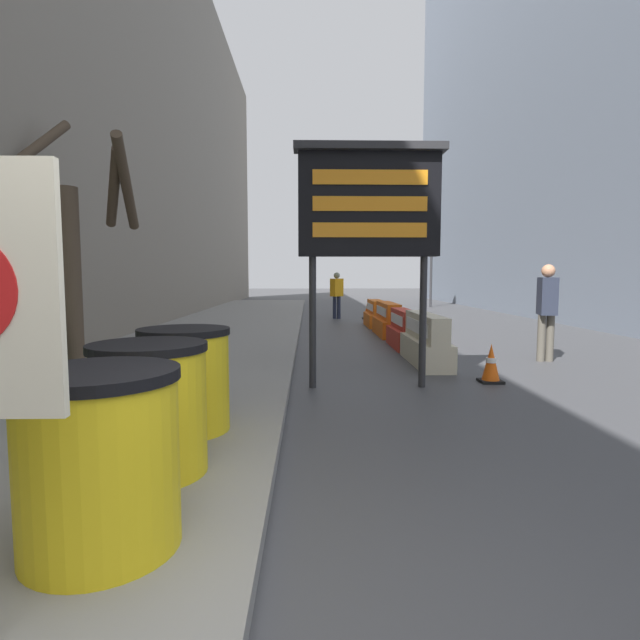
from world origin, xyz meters
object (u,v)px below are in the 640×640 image
(jersey_barrier_red_striped, at_px, (404,331))
(traffic_cone_mid, at_px, (368,309))
(traffic_cone_near, at_px, (396,317))
(traffic_light_far_side, at_px, (432,247))
(jersey_barrier_orange_near, at_px, (376,315))
(traffic_light_near_curb, at_px, (312,238))
(barrel_drum_middle, at_px, (150,408))
(pedestrian_passerby, at_px, (337,291))
(pedestrian_worker, at_px, (547,304))
(barrel_drum_foreground, at_px, (100,459))
(message_board, at_px, (369,206))
(barrel_drum_back, at_px, (185,379))
(jersey_barrier_cream, at_px, (425,342))
(traffic_cone_far, at_px, (491,364))
(jersey_barrier_orange_far, at_px, (388,321))

(jersey_barrier_red_striped, distance_m, traffic_cone_mid, 7.27)
(traffic_cone_near, height_order, traffic_light_far_side, traffic_light_far_side)
(jersey_barrier_orange_near, relative_size, traffic_light_far_side, 0.40)
(jersey_barrier_orange_near, distance_m, traffic_light_near_curb, 6.90)
(barrel_drum_middle, bearing_deg, pedestrian_passerby, 81.60)
(traffic_light_near_curb, distance_m, pedestrian_worker, 13.23)
(barrel_drum_foreground, distance_m, traffic_cone_near, 12.75)
(traffic_cone_mid, distance_m, traffic_light_near_curb, 4.75)
(barrel_drum_middle, bearing_deg, traffic_cone_mid, 77.15)
(message_board, distance_m, jersey_barrier_red_striped, 4.63)
(barrel_drum_back, xyz_separation_m, traffic_light_far_side, (7.27, 20.31, 2.40))
(traffic_light_near_curb, bearing_deg, message_board, -87.20)
(traffic_cone_near, bearing_deg, jersey_barrier_orange_near, 131.65)
(jersey_barrier_cream, bearing_deg, pedestrian_passerby, 96.44)
(pedestrian_passerby, bearing_deg, jersey_barrier_red_striped, -125.39)
(barrel_drum_foreground, height_order, traffic_cone_far, barrel_drum_foreground)
(jersey_barrier_orange_near, relative_size, traffic_cone_near, 2.36)
(barrel_drum_back, relative_size, traffic_light_near_curb, 0.22)
(jersey_barrier_cream, distance_m, jersey_barrier_red_striped, 2.03)
(jersey_barrier_orange_far, bearing_deg, jersey_barrier_orange_near, 90.00)
(traffic_cone_mid, xyz_separation_m, pedestrian_passerby, (-1.15, 0.15, 0.63))
(message_board, distance_m, traffic_light_far_side, 18.74)
(message_board, relative_size, traffic_light_near_curb, 0.76)
(message_board, distance_m, traffic_cone_far, 2.92)
(jersey_barrier_orange_near, distance_m, traffic_light_far_side, 10.69)
(pedestrian_worker, bearing_deg, barrel_drum_foreground, -27.02)
(traffic_cone_far, bearing_deg, barrel_drum_foreground, -129.14)
(jersey_barrier_cream, height_order, jersey_barrier_red_striped, jersey_barrier_cream)
(barrel_drum_middle, height_order, jersey_barrier_red_striped, barrel_drum_middle)
(jersey_barrier_red_striped, height_order, traffic_cone_far, jersey_barrier_red_striped)
(barrel_drum_foreground, bearing_deg, traffic_cone_mid, 78.18)
(barrel_drum_foreground, xyz_separation_m, jersey_barrier_red_striped, (3.17, 8.25, -0.25))
(jersey_barrier_red_striped, relative_size, jersey_barrier_orange_far, 0.83)
(pedestrian_passerby, bearing_deg, barrel_drum_back, -142.56)
(barrel_drum_foreground, height_order, traffic_cone_near, barrel_drum_foreground)
(barrel_drum_back, height_order, traffic_light_near_curb, traffic_light_near_curb)
(traffic_light_near_curb, bearing_deg, pedestrian_worker, -71.12)
(barrel_drum_back, xyz_separation_m, traffic_cone_near, (3.75, 10.18, -0.27))
(barrel_drum_back, distance_m, jersey_barrier_red_striped, 7.02)
(message_board, distance_m, jersey_barrier_cream, 3.10)
(jersey_barrier_orange_far, relative_size, traffic_cone_far, 3.49)
(traffic_cone_far, bearing_deg, jersey_barrier_cream, 110.55)
(traffic_cone_far, distance_m, pedestrian_worker, 2.58)
(barrel_drum_back, relative_size, jersey_barrier_red_striped, 0.57)
(jersey_barrier_cream, xyz_separation_m, pedestrian_worker, (2.27, 0.21, 0.65))
(barrel_drum_foreground, relative_size, jersey_barrier_cream, 0.46)
(barrel_drum_foreground, bearing_deg, traffic_light_far_side, 72.09)
(barrel_drum_middle, xyz_separation_m, jersey_barrier_cream, (3.23, 5.21, -0.22))
(message_board, bearing_deg, jersey_barrier_cream, 56.10)
(barrel_drum_back, distance_m, traffic_cone_near, 10.85)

